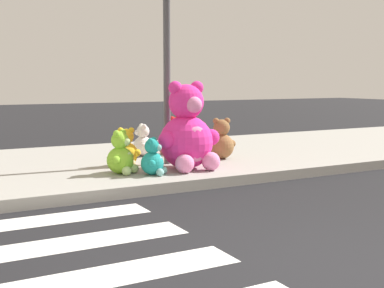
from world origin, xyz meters
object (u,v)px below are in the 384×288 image
plush_lime (121,156)px  plush_white (142,143)px  sign_pole (167,56)px  plush_brown (221,142)px  plush_red (174,139)px  plush_teal (153,160)px  plush_pink_large (188,134)px  plush_yellow (126,151)px

plush_lime → plush_white: bearing=57.3°
sign_pole → plush_lime: 1.81m
sign_pole → plush_brown: bearing=2.3°
plush_red → plush_teal: plush_red is taller
sign_pole → plush_teal: 1.79m
plush_pink_large → plush_yellow: (-0.71, 0.70, -0.28)m
plush_pink_large → plush_brown: size_ratio=1.89×
plush_pink_large → plush_red: bearing=70.8°
plush_teal → plush_white: bearing=72.0°
plush_pink_large → plush_teal: bearing=-162.7°
plush_brown → plush_yellow: (-1.68, 0.07, -0.04)m
sign_pole → plush_white: size_ratio=5.64×
sign_pole → plush_brown: 1.75m
plush_red → plush_white: (-0.60, 0.04, -0.05)m
sign_pole → plush_pink_large: (0.05, -0.59, -1.17)m
plush_yellow → plush_teal: plush_yellow is taller
plush_red → plush_lime: plush_red is taller
sign_pole → plush_brown: size_ratio=4.62×
plush_pink_large → plush_teal: (-0.65, -0.20, -0.31)m
plush_white → plush_teal: plush_white is taller
plush_pink_large → plush_lime: bearing=174.7°
plush_brown → plush_lime: bearing=-164.9°
plush_brown → plush_lime: size_ratio=1.11×
plush_pink_large → plush_brown: bearing=32.8°
plush_lime → plush_teal: (0.36, -0.30, -0.04)m
plush_lime → plush_white: plush_lime is taller
plush_teal → plush_yellow: bearing=93.6°
plush_red → plush_lime: (-1.53, -1.40, -0.03)m
plush_red → plush_yellow: bearing=-147.1°
plush_white → plush_teal: (-0.56, -1.74, -0.02)m
plush_lime → plush_white: size_ratio=1.10×
plush_teal → plush_brown: bearing=27.1°
plush_brown → plush_white: size_ratio=1.22×
plush_pink_large → plush_yellow: 1.03m
plush_brown → sign_pole: bearing=-177.7°
plush_yellow → plush_teal: bearing=-86.4°
plush_lime → sign_pole: bearing=27.2°
plush_pink_large → plush_lime: (-1.01, 0.09, -0.27)m
sign_pole → plush_yellow: size_ratio=5.36×
sign_pole → plush_pink_large: sign_pole is taller
plush_brown → plush_lime: (-1.99, -0.54, -0.03)m
plush_red → plush_teal: 2.06m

